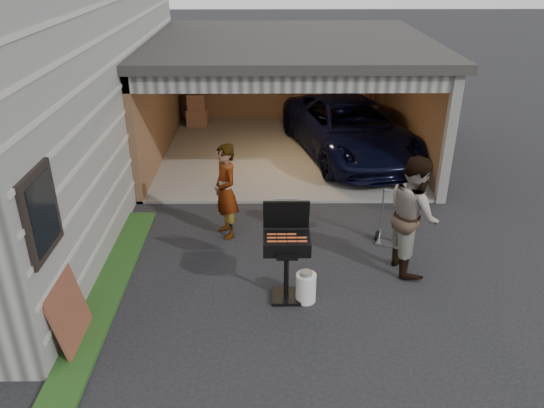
{
  "coord_description": "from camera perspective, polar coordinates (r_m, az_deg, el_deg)",
  "views": [
    {
      "loc": [
        0.25,
        -6.48,
        4.91
      ],
      "look_at": [
        0.33,
        1.15,
        1.15
      ],
      "focal_mm": 35.0,
      "sensor_mm": 36.0,
      "label": 1
    }
  ],
  "objects": [
    {
      "name": "plywood_panel",
      "position": [
        7.68,
        -21.03,
        -10.76
      ],
      "size": [
        0.26,
        0.92,
        1.02
      ],
      "primitive_type": "cube",
      "rotation": [
        0.0,
        -0.21,
        0.0
      ],
      "color": "brown",
      "rests_on": "ground"
    },
    {
      "name": "minivan",
      "position": [
        13.54,
        8.32,
        7.83
      ],
      "size": [
        3.41,
        5.4,
        1.39
      ],
      "primitive_type": "imported",
      "rotation": [
        0.0,
        0.0,
        0.24
      ],
      "color": "black",
      "rests_on": "ground"
    },
    {
      "name": "groundcover_strip",
      "position": [
        7.76,
        -19.92,
        -14.69
      ],
      "size": [
        0.5,
        8.0,
        0.06
      ],
      "primitive_type": "cube",
      "color": "#193814",
      "rests_on": "ground"
    },
    {
      "name": "garage",
      "position": [
        13.63,
        1.63,
        13.34
      ],
      "size": [
        6.8,
        6.3,
        2.9
      ],
      "color": "#605E59",
      "rests_on": "ground"
    },
    {
      "name": "propane_tank",
      "position": [
        8.13,
        3.66,
        -8.96
      ],
      "size": [
        0.35,
        0.35,
        0.46
      ],
      "primitive_type": "cylinder",
      "rotation": [
        0.0,
        0.0,
        0.15
      ],
      "color": "white",
      "rests_on": "ground"
    },
    {
      "name": "ground",
      "position": [
        8.14,
        -2.27,
        -10.91
      ],
      "size": [
        80.0,
        80.0,
        0.0
      ],
      "primitive_type": "plane",
      "color": "black",
      "rests_on": "ground"
    },
    {
      "name": "hand_truck",
      "position": [
        9.83,
        12.3,
        -3.06
      ],
      "size": [
        0.47,
        0.43,
        1.04
      ],
      "rotation": [
        0.0,
        0.0,
        -0.39
      ],
      "color": "gray",
      "rests_on": "ground"
    },
    {
      "name": "bbq_grill",
      "position": [
        7.83,
        1.58,
        -4.51
      ],
      "size": [
        0.69,
        0.6,
        1.53
      ],
      "color": "black",
      "rests_on": "ground"
    },
    {
      "name": "woman",
      "position": [
        9.6,
        -5.02,
        1.36
      ],
      "size": [
        0.66,
        0.77,
        1.78
      ],
      "primitive_type": "imported",
      "rotation": [
        0.0,
        0.0,
        -1.14
      ],
      "color": "silver",
      "rests_on": "ground"
    },
    {
      "name": "man",
      "position": [
        8.82,
        14.94,
        -1.08
      ],
      "size": [
        0.87,
        1.05,
        1.99
      ],
      "primitive_type": "imported",
      "rotation": [
        0.0,
        0.0,
        1.69
      ],
      "color": "#4D261E",
      "rests_on": "ground"
    }
  ]
}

